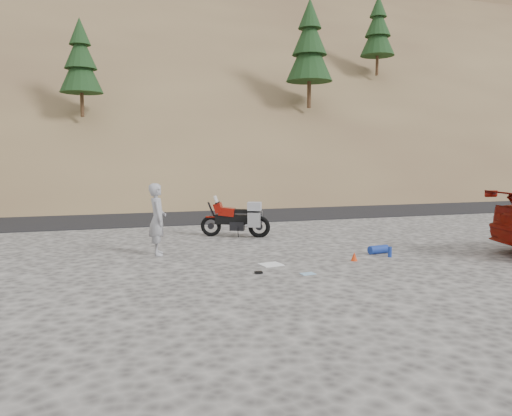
% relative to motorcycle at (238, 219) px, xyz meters
% --- Properties ---
extents(ground, '(140.00, 140.00, 0.00)m').
position_rel_motorcycle_xyz_m(ground, '(-0.60, -2.70, -0.52)').
color(ground, '#454240').
rests_on(ground, ground).
extents(road, '(120.00, 7.00, 0.05)m').
position_rel_motorcycle_xyz_m(road, '(-0.60, 6.30, -0.52)').
color(road, black).
rests_on(road, ground).
extents(hillside, '(120.00, 73.00, 46.72)m').
position_rel_motorcycle_xyz_m(hillside, '(-0.65, 38.18, 10.55)').
color(hillside, brown).
rests_on(hillside, ground).
extents(motorcycle, '(1.93, 1.06, 1.23)m').
position_rel_motorcycle_xyz_m(motorcycle, '(0.00, 0.00, 0.00)').
color(motorcycle, black).
rests_on(motorcycle, ground).
extents(man, '(0.43, 0.64, 1.72)m').
position_rel_motorcycle_xyz_m(man, '(-2.53, -1.99, -0.52)').
color(man, '#9A999E').
rests_on(man, ground).
extents(gear_white_cloth, '(0.52, 0.48, 0.02)m').
position_rel_motorcycle_xyz_m(gear_white_cloth, '(-0.29, -3.84, -0.52)').
color(gear_white_cloth, white).
rests_on(gear_white_cloth, ground).
extents(gear_blue_mat, '(0.53, 0.27, 0.20)m').
position_rel_motorcycle_xyz_m(gear_blue_mat, '(2.60, -3.42, -0.42)').
color(gear_blue_mat, navy).
rests_on(gear_blue_mat, ground).
extents(gear_bottle, '(0.11, 0.11, 0.24)m').
position_rel_motorcycle_xyz_m(gear_bottle, '(2.65, -3.87, -0.40)').
color(gear_bottle, navy).
rests_on(gear_bottle, ground).
extents(gear_funnel, '(0.16, 0.16, 0.20)m').
position_rel_motorcycle_xyz_m(gear_funnel, '(1.64, -4.00, -0.43)').
color(gear_funnel, red).
rests_on(gear_funnel, ground).
extents(gear_glove_a, '(0.15, 0.11, 0.04)m').
position_rel_motorcycle_xyz_m(gear_glove_a, '(-0.79, -4.53, -0.50)').
color(gear_glove_a, black).
rests_on(gear_glove_a, ground).
extents(gear_blue_cloth, '(0.30, 0.23, 0.01)m').
position_rel_motorcycle_xyz_m(gear_blue_cloth, '(0.14, -4.87, -0.52)').
color(gear_blue_cloth, '#85AFCE').
rests_on(gear_blue_cloth, ground).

